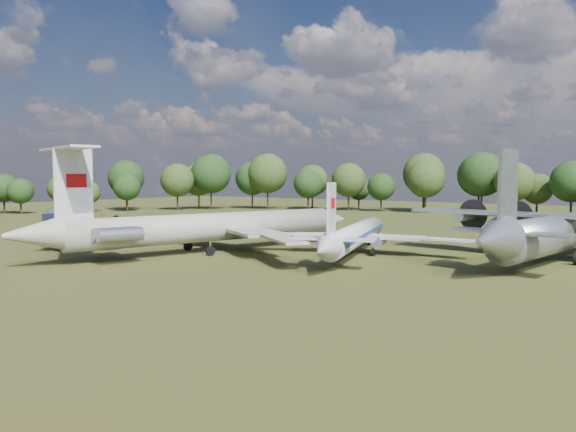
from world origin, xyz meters
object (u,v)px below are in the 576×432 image
Objects in this scene: il62_airliner at (212,233)px; person_on_il62 at (103,211)px; small_prop_west at (89,238)px; small_prop_northwest at (82,228)px; tu104_jet at (356,239)px; an12_transport at (556,238)px.

il62_airliner is 14.30m from person_on_il62.
small_prop_northwest is (-14.50, 8.74, -0.05)m from small_prop_west.
small_prop_west is (-32.95, -14.75, -0.69)m from tu104_jet.
small_prop_west is 15.40m from person_on_il62.
tu104_jet is 36.11m from small_prop_west.
an12_transport is 2.54× the size of small_prop_northwest.
person_on_il62 reaches higher than small_prop_northwest.
tu104_jet reaches higher than small_prop_west.
an12_transport is at bearing 40.97° from il62_airliner.
an12_transport is 69.99m from small_prop_northwest.
il62_airliner is at bearing -6.08° from small_prop_northwest.
tu104_jet is 2.40× the size of small_prop_northwest.
person_on_il62 is (-4.09, -13.30, 3.28)m from il62_airliner.
person_on_il62 is at bearing -20.02° from small_prop_west.
an12_transport is at bearing 9.96° from small_prop_northwest.
person_on_il62 is at bearing -31.51° from small_prop_northwest.
il62_airliner is 3.06× the size of small_prop_west.
person_on_il62 is at bearing -135.63° from an12_transport.
tu104_jet is at bearing 45.20° from il62_airliner.
small_prop_northwest is (-47.45, -6.01, -0.74)m from tu104_jet.
small_prop_west is 1.04× the size of small_prop_northwest.
tu104_jet is at bearing 5.71° from small_prop_northwest.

